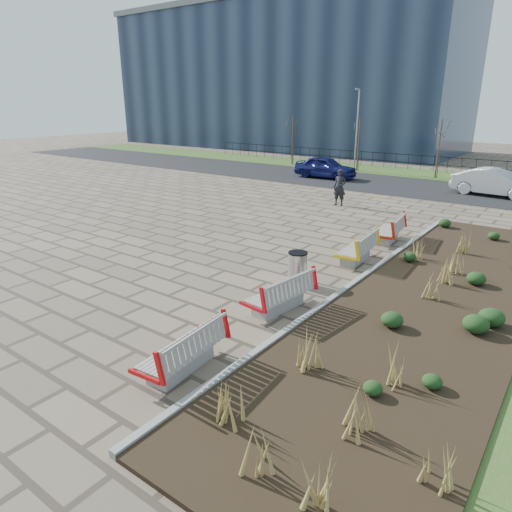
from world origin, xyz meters
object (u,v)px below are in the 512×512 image
Objects in this scene: bench_b at (278,292)px; bench_d at (388,229)px; litter_bin at (297,269)px; lamp_west at (357,131)px; bench_a at (180,348)px; car_silver at (495,183)px; pedestrian at (340,187)px; car_blue at (325,167)px; bench_c at (356,247)px.

bench_d is at bearing 97.33° from bench_b.
bench_d is 2.13× the size of litter_bin.
bench_d is 0.35× the size of lamp_west.
bench_a is 11.25m from bench_d.
bench_a is 29.15m from lamp_west.
litter_bin is 0.21× the size of car_silver.
bench_a is 5.39m from litter_bin.
pedestrian is (-4.49, 12.48, 0.44)m from bench_b.
lamp_west is at bearing -7.18° from car_blue.
bench_d is at bearing -52.67° from pedestrian.
lamp_west is (-9.00, 27.61, 2.54)m from bench_a.
bench_c is 8.93m from pedestrian.
pedestrian reaches higher than bench_d.
bench_b is at bearing -69.49° from lamp_west.
bench_b is at bearing -76.11° from pedestrian.
car_blue is at bearing 117.31° from bench_c.
litter_bin is at bearing -102.76° from bench_d.
bench_d is (0.00, 2.93, 0.00)m from bench_c.
bench_a is at bearing -160.93° from car_blue.
car_silver is at bearing -92.51° from car_blue.
lamp_west is (-9.00, 16.36, 2.54)m from bench_d.
bench_a is 16.65m from pedestrian.
pedestrian is at bearing 115.98° from bench_c.
car_blue is (-9.33, 12.26, 0.27)m from bench_d.
car_silver is at bearing -21.05° from lamp_west.
litter_bin is at bearing -156.69° from car_blue.
bench_d is 18.84m from lamp_west.
litter_bin is at bearing -75.49° from pedestrian.
car_blue is at bearing 116.98° from pedestrian.
car_blue is 4.70m from lamp_west.
bench_a is at bearing -80.25° from pedestrian.
car_silver is at bearing 74.85° from bench_d.
litter_bin is 11.39m from pedestrian.
litter_bin is at bearing 179.55° from car_silver.
lamp_west reaches higher than bench_b.
lamp_west reaches higher than bench_d.
lamp_west is (-9.00, 19.29, 2.54)m from bench_c.
lamp_west is (-8.48, 22.24, 2.55)m from litter_bin.
bench_c is 2.93m from bench_d.
car_silver reaches higher than bench_b.
bench_a and bench_c have the same top height.
bench_b and bench_c have the same top height.
bench_b is at bearing -178.36° from car_silver.
bench_d is at bearing 85.76° from bench_c.
bench_c is 3.00m from litter_bin.
bench_d is (0.00, 7.70, 0.00)m from bench_b.
bench_c is (0.00, 8.32, 0.00)m from bench_a.
car_silver is (10.94, 0.01, 0.02)m from car_blue.
bench_b is 0.35× the size of lamp_west.
bench_d is at bearing -145.31° from car_blue.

